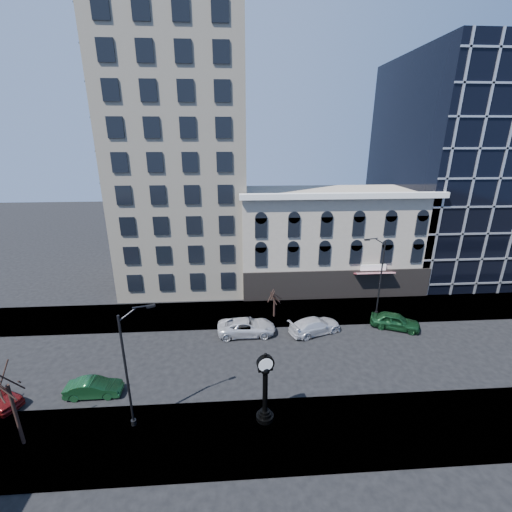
{
  "coord_description": "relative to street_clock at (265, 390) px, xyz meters",
  "views": [
    {
      "loc": [
        0.07,
        -24.92,
        18.04
      ],
      "look_at": [
        2.0,
        4.0,
        8.0
      ],
      "focal_mm": 24.0,
      "sensor_mm": 36.0,
      "label": 1
    }
  ],
  "objects": [
    {
      "name": "car_far_a",
      "position": [
        -0.79,
        10.81,
        -1.7
      ],
      "size": [
        5.61,
        2.68,
        1.55
      ],
      "primitive_type": "imported",
      "rotation": [
        0.0,
        0.0,
        1.59
      ],
      "color": "silver",
      "rests_on": "ground"
    },
    {
      "name": "sidewalk_near",
      "position": [
        -1.87,
        -1.19,
        -2.41
      ],
      "size": [
        160.0,
        6.0,
        0.12
      ],
      "primitive_type": "cube",
      "color": "gray",
      "rests_on": "ground"
    },
    {
      "name": "car_far_b",
      "position": [
        5.88,
        10.64,
        -1.71
      ],
      "size": [
        5.66,
        3.76,
        1.52
      ],
      "primitive_type": "imported",
      "rotation": [
        0.0,
        0.0,
        1.91
      ],
      "color": "silver",
      "rests_on": "ground"
    },
    {
      "name": "street_lamp_far",
      "position": [
        12.57,
        13.51,
        4.24
      ],
      "size": [
        2.26,
        0.35,
        8.73
      ],
      "rotation": [
        0.0,
        0.0,
        3.15
      ],
      "color": "black",
      "rests_on": "sidewalk_far"
    },
    {
      "name": "street_lamp_near",
      "position": [
        -8.1,
        0.34,
        4.14
      ],
      "size": [
        2.08,
        1.11,
        8.6
      ],
      "rotation": [
        0.0,
        0.0,
        0.43
      ],
      "color": "black",
      "rests_on": "sidewalk_near"
    },
    {
      "name": "car_near_b",
      "position": [
        -12.35,
        3.21,
        -1.81
      ],
      "size": [
        4.02,
        1.48,
        1.32
      ],
      "primitive_type": "imported",
      "rotation": [
        0.0,
        0.0,
        1.59
      ],
      "color": "#143F1E",
      "rests_on": "ground"
    },
    {
      "name": "bare_tree_far",
      "position": [
        2.26,
        13.91,
        0.38
      ],
      "size": [
        2.11,
        2.11,
        3.63
      ],
      "color": "black",
      "rests_on": "sidewalk_far"
    },
    {
      "name": "cream_tower",
      "position": [
        -7.99,
        25.7,
        16.85
      ],
      "size": [
        15.9,
        15.4,
        42.5
      ],
      "color": "beige",
      "rests_on": "ground"
    },
    {
      "name": "car_far_c",
      "position": [
        14.02,
        10.91,
        -1.67
      ],
      "size": [
        5.04,
        3.6,
        1.59
      ],
      "primitive_type": "imported",
      "rotation": [
        0.0,
        0.0,
        1.16
      ],
      "color": "#143F1E",
      "rests_on": "ground"
    },
    {
      "name": "bare_tree_near",
      "position": [
        -15.1,
        -0.94,
        2.98
      ],
      "size": [
        4.11,
        4.11,
        7.06
      ],
      "color": "black",
      "rests_on": "sidewalk_near"
    },
    {
      "name": "glass_office",
      "position": [
        30.13,
        27.72,
        11.53
      ],
      "size": [
        20.0,
        20.15,
        28.0
      ],
      "color": "black",
      "rests_on": "ground"
    },
    {
      "name": "sidewalk_far",
      "position": [
        -1.87,
        14.81,
        -2.41
      ],
      "size": [
        160.0,
        6.0,
        0.12
      ],
      "primitive_type": "cube",
      "color": "gray",
      "rests_on": "ground"
    },
    {
      "name": "ground",
      "position": [
        -1.87,
        6.81,
        -2.47
      ],
      "size": [
        160.0,
        160.0,
        0.0
      ],
      "primitive_type": "plane",
      "color": "black",
      "rests_on": "ground"
    },
    {
      "name": "victorian_row",
      "position": [
        10.13,
        22.7,
        3.53
      ],
      "size": [
        22.6,
        11.19,
        12.5
      ],
      "color": "#A99D8B",
      "rests_on": "ground"
    },
    {
      "name": "street_clock",
      "position": [
        0.0,
        0.0,
        0.0
      ],
      "size": [
        1.18,
        1.18,
        5.2
      ],
      "rotation": [
        0.0,
        0.0,
        0.2
      ],
      "color": "black",
      "rests_on": "sidewalk_near"
    }
  ]
}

